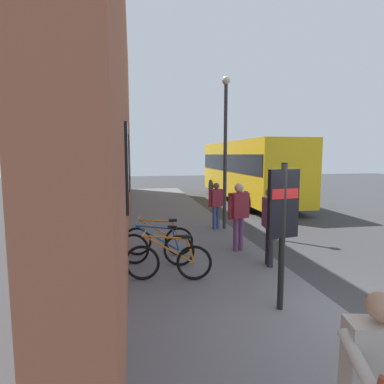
{
  "coord_description": "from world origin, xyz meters",
  "views": [
    {
      "loc": [
        -3.94,
        3.38,
        2.64
      ],
      "look_at": [
        4.82,
        1.74,
        1.6
      ],
      "focal_mm": 29.84,
      "sensor_mm": 36.0,
      "label": 1
    }
  ],
  "objects_px": {
    "transit_info_sign": "(283,213)",
    "bicycle_by_door": "(169,261)",
    "city_bus": "(247,168)",
    "street_lamp": "(225,140)",
    "tourist_with_hotdogs": "(379,375)",
    "bicycle_nearest_sign": "(158,240)",
    "pedestrian_crossing_street": "(270,218)",
    "bicycle_end_of_row": "(157,248)",
    "pedestrian_by_facade": "(239,210)",
    "pedestrian_near_bus": "(216,201)"
  },
  "relations": [
    {
      "from": "transit_info_sign",
      "to": "pedestrian_crossing_street",
      "type": "distance_m",
      "value": 2.15
    },
    {
      "from": "pedestrian_crossing_street",
      "to": "pedestrian_by_facade",
      "type": "bearing_deg",
      "value": 14.84
    },
    {
      "from": "bicycle_by_door",
      "to": "tourist_with_hotdogs",
      "type": "bearing_deg",
      "value": -167.15
    },
    {
      "from": "bicycle_by_door",
      "to": "bicycle_end_of_row",
      "type": "relative_size",
      "value": 1.02
    },
    {
      "from": "bicycle_end_of_row",
      "to": "pedestrian_near_bus",
      "type": "height_order",
      "value": "pedestrian_near_bus"
    },
    {
      "from": "transit_info_sign",
      "to": "city_bus",
      "type": "xyz_separation_m",
      "value": [
        12.44,
        -4.04,
        0.2
      ]
    },
    {
      "from": "tourist_with_hotdogs",
      "to": "pedestrian_near_bus",
      "type": "bearing_deg",
      "value": -7.32
    },
    {
      "from": "bicycle_nearest_sign",
      "to": "bicycle_end_of_row",
      "type": "bearing_deg",
      "value": 172.04
    },
    {
      "from": "bicycle_by_door",
      "to": "pedestrian_near_bus",
      "type": "relative_size",
      "value": 1.11
    },
    {
      "from": "bicycle_end_of_row",
      "to": "street_lamp",
      "type": "distance_m",
      "value": 4.9
    },
    {
      "from": "pedestrian_crossing_street",
      "to": "pedestrian_by_facade",
      "type": "xyz_separation_m",
      "value": [
        1.22,
        0.32,
        -0.01
      ]
    },
    {
      "from": "bicycle_nearest_sign",
      "to": "transit_info_sign",
      "type": "bearing_deg",
      "value": -151.46
    },
    {
      "from": "city_bus",
      "to": "pedestrian_near_bus",
      "type": "xyz_separation_m",
      "value": [
        -6.72,
        3.6,
        -0.83
      ]
    },
    {
      "from": "pedestrian_near_bus",
      "to": "pedestrian_by_facade",
      "type": "bearing_deg",
      "value": 178.48
    },
    {
      "from": "bicycle_nearest_sign",
      "to": "street_lamp",
      "type": "distance_m",
      "value": 4.41
    },
    {
      "from": "bicycle_by_door",
      "to": "tourist_with_hotdogs",
      "type": "relative_size",
      "value": 1.11
    },
    {
      "from": "pedestrian_near_bus",
      "to": "street_lamp",
      "type": "height_order",
      "value": "street_lamp"
    },
    {
      "from": "bicycle_by_door",
      "to": "city_bus",
      "type": "xyz_separation_m",
      "value": [
        10.89,
        -5.7,
        1.41
      ]
    },
    {
      "from": "pedestrian_by_facade",
      "to": "street_lamp",
      "type": "xyz_separation_m",
      "value": [
        2.53,
        -0.37,
        1.93
      ]
    },
    {
      "from": "city_bus",
      "to": "street_lamp",
      "type": "relative_size",
      "value": 2.07
    },
    {
      "from": "transit_info_sign",
      "to": "pedestrian_near_bus",
      "type": "height_order",
      "value": "transit_info_sign"
    },
    {
      "from": "bicycle_by_door",
      "to": "bicycle_end_of_row",
      "type": "bearing_deg",
      "value": 10.18
    },
    {
      "from": "city_bus",
      "to": "pedestrian_by_facade",
      "type": "height_order",
      "value": "city_bus"
    },
    {
      "from": "city_bus",
      "to": "pedestrian_near_bus",
      "type": "height_order",
      "value": "city_bus"
    },
    {
      "from": "bicycle_end_of_row",
      "to": "transit_info_sign",
      "type": "xyz_separation_m",
      "value": [
        -2.48,
        -1.83,
        1.21
      ]
    },
    {
      "from": "pedestrian_crossing_street",
      "to": "city_bus",
      "type": "bearing_deg",
      "value": -17.71
    },
    {
      "from": "city_bus",
      "to": "tourist_with_hotdogs",
      "type": "relative_size",
      "value": 6.63
    },
    {
      "from": "pedestrian_by_facade",
      "to": "street_lamp",
      "type": "bearing_deg",
      "value": -8.24
    },
    {
      "from": "bicycle_by_door",
      "to": "bicycle_nearest_sign",
      "type": "bearing_deg",
      "value": 2.41
    },
    {
      "from": "transit_info_sign",
      "to": "bicycle_by_door",
      "type": "bearing_deg",
      "value": 47.13
    },
    {
      "from": "tourist_with_hotdogs",
      "to": "pedestrian_by_facade",
      "type": "bearing_deg",
      "value": -9.71
    },
    {
      "from": "bicycle_by_door",
      "to": "street_lamp",
      "type": "height_order",
      "value": "street_lamp"
    },
    {
      "from": "bicycle_end_of_row",
      "to": "pedestrian_by_facade",
      "type": "height_order",
      "value": "pedestrian_by_facade"
    },
    {
      "from": "pedestrian_crossing_street",
      "to": "street_lamp",
      "type": "xyz_separation_m",
      "value": [
        3.75,
        -0.04,
        1.92
      ]
    },
    {
      "from": "bicycle_nearest_sign",
      "to": "pedestrian_crossing_street",
      "type": "xyz_separation_m",
      "value": [
        -1.21,
        -2.43,
        0.71
      ]
    },
    {
      "from": "bicycle_by_door",
      "to": "pedestrian_by_facade",
      "type": "distance_m",
      "value": 2.71
    },
    {
      "from": "bicycle_by_door",
      "to": "tourist_with_hotdogs",
      "type": "xyz_separation_m",
      "value": [
        -4.39,
        -1.0,
        0.59
      ]
    },
    {
      "from": "bicycle_nearest_sign",
      "to": "pedestrian_crossing_street",
      "type": "relative_size",
      "value": 0.97
    },
    {
      "from": "bicycle_by_door",
      "to": "bicycle_nearest_sign",
      "type": "height_order",
      "value": "same"
    },
    {
      "from": "pedestrian_by_facade",
      "to": "pedestrian_near_bus",
      "type": "xyz_separation_m",
      "value": [
        2.52,
        -0.07,
        -0.13
      ]
    },
    {
      "from": "city_bus",
      "to": "tourist_with_hotdogs",
      "type": "distance_m",
      "value": 16.01
    },
    {
      "from": "bicycle_nearest_sign",
      "to": "city_bus",
      "type": "xyz_separation_m",
      "value": [
        9.25,
        -5.77,
        1.41
      ]
    },
    {
      "from": "bicycle_end_of_row",
      "to": "transit_info_sign",
      "type": "bearing_deg",
      "value": -143.54
    },
    {
      "from": "pedestrian_crossing_street",
      "to": "tourist_with_hotdogs",
      "type": "xyz_separation_m",
      "value": [
        -4.82,
        1.36,
        -0.12
      ]
    },
    {
      "from": "bicycle_end_of_row",
      "to": "street_lamp",
      "type": "xyz_separation_m",
      "value": [
        3.25,
        -2.57,
        2.63
      ]
    },
    {
      "from": "pedestrian_near_bus",
      "to": "bicycle_nearest_sign",
      "type": "bearing_deg",
      "value": 139.43
    },
    {
      "from": "bicycle_end_of_row",
      "to": "pedestrian_by_facade",
      "type": "relative_size",
      "value": 0.96
    },
    {
      "from": "tourist_with_hotdogs",
      "to": "street_lamp",
      "type": "distance_m",
      "value": 8.92
    },
    {
      "from": "tourist_with_hotdogs",
      "to": "street_lamp",
      "type": "xyz_separation_m",
      "value": [
        8.57,
        -1.4,
        2.04
      ]
    },
    {
      "from": "bicycle_end_of_row",
      "to": "transit_info_sign",
      "type": "height_order",
      "value": "transit_info_sign"
    }
  ]
}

